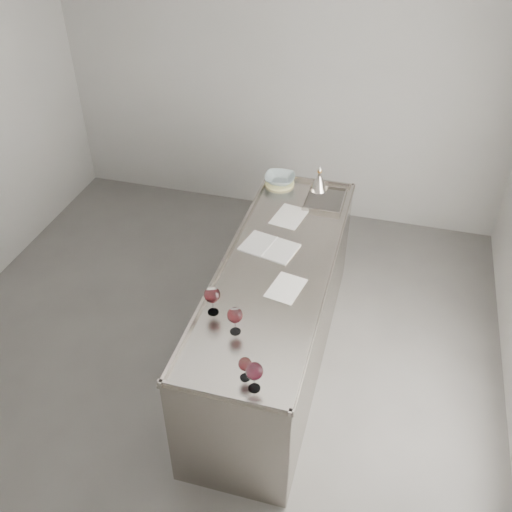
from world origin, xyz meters
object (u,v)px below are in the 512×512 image
(wine_glass_right, at_px, (254,372))
(wine_glass_small, at_px, (245,365))
(wine_glass_middle, at_px, (235,316))
(ceramic_bowl, at_px, (280,179))
(notebook, at_px, (269,247))
(wine_glass_left, at_px, (212,295))
(counter, at_px, (276,314))
(wine_funnel, at_px, (319,182))

(wine_glass_right, xyz_separation_m, wine_glass_small, (-0.07, 0.06, -0.03))
(wine_glass_middle, bearing_deg, ceramic_bowl, 94.86)
(notebook, distance_m, ceramic_bowl, 0.91)
(wine_glass_right, relative_size, notebook, 0.43)
(wine_glass_right, bearing_deg, wine_glass_small, 140.23)
(wine_glass_left, distance_m, ceramic_bowl, 1.65)
(wine_glass_left, height_order, wine_glass_right, wine_glass_left)
(wine_glass_middle, height_order, notebook, wine_glass_middle)
(wine_glass_right, distance_m, wine_glass_small, 0.09)
(wine_glass_small, bearing_deg, notebook, 98.05)
(wine_glass_small, bearing_deg, counter, 93.82)
(counter, relative_size, wine_glass_small, 15.97)
(wine_glass_small, height_order, ceramic_bowl, wine_glass_small)
(wine_glass_right, bearing_deg, notebook, 100.74)
(wine_glass_middle, distance_m, notebook, 0.88)
(wine_glass_middle, distance_m, wine_funnel, 1.78)
(counter, xyz_separation_m, wine_glass_right, (0.14, -1.08, 0.60))
(wine_glass_left, xyz_separation_m, ceramic_bowl, (0.03, 1.65, -0.09))
(counter, distance_m, wine_funnel, 1.21)
(ceramic_bowl, bearing_deg, wine_glass_middle, -85.14)
(wine_glass_right, xyz_separation_m, notebook, (-0.24, 1.26, -0.13))
(wine_glass_left, xyz_separation_m, wine_glass_small, (0.34, -0.46, -0.03))
(notebook, bearing_deg, wine_glass_small, -69.24)
(notebook, bearing_deg, counter, -47.85)
(counter, relative_size, wine_glass_right, 12.79)
(counter, xyz_separation_m, wine_funnel, (0.09, 1.08, 0.54))
(wine_glass_right, distance_m, notebook, 1.29)
(wine_glass_left, bearing_deg, wine_glass_middle, -34.36)
(wine_glass_right, height_order, wine_funnel, wine_funnel)
(wine_glass_left, relative_size, notebook, 0.46)
(wine_glass_right, distance_m, ceramic_bowl, 2.19)
(notebook, bearing_deg, wine_glass_right, -66.54)
(wine_glass_left, height_order, ceramic_bowl, wine_glass_left)
(wine_glass_left, bearing_deg, wine_glass_right, -51.20)
(counter, distance_m, notebook, 0.52)
(wine_glass_middle, bearing_deg, wine_funnel, 84.12)
(counter, bearing_deg, ceramic_bowl, 102.57)
(wine_funnel, bearing_deg, wine_glass_middle, -95.88)
(wine_glass_small, bearing_deg, wine_glass_left, 127.01)
(wine_funnel, bearing_deg, ceramic_bowl, -180.00)
(wine_funnel, bearing_deg, wine_glass_left, -102.60)
(wine_glass_left, relative_size, ceramic_bowl, 0.79)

